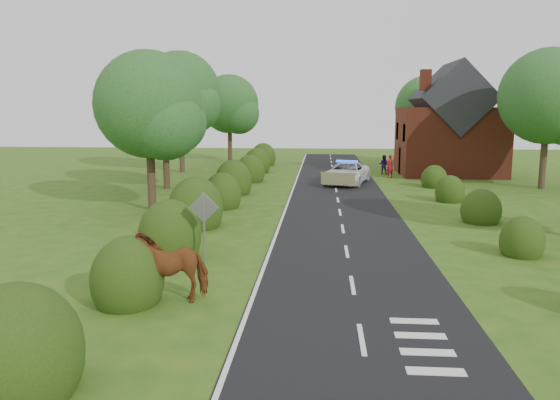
# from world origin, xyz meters

# --- Properties ---
(ground) EXTENTS (120.00, 120.00, 0.00)m
(ground) POSITION_xyz_m (0.00, 0.00, 0.00)
(ground) COLOR #295516
(road) EXTENTS (6.00, 70.00, 0.02)m
(road) POSITION_xyz_m (0.00, 15.00, 0.01)
(road) COLOR black
(road) RESTS_ON ground
(road_markings) EXTENTS (4.96, 70.00, 0.01)m
(road_markings) POSITION_xyz_m (-1.60, 12.93, 0.03)
(road_markings) COLOR white
(road_markings) RESTS_ON road
(hedgerow_left) EXTENTS (2.75, 50.41, 3.00)m
(hedgerow_left) POSITION_xyz_m (-6.51, 11.69, 0.75)
(hedgerow_left) COLOR #203912
(hedgerow_left) RESTS_ON ground
(hedgerow_right) EXTENTS (2.10, 45.78, 2.10)m
(hedgerow_right) POSITION_xyz_m (6.60, 11.21, 0.55)
(hedgerow_right) COLOR #203912
(hedgerow_right) RESTS_ON ground
(tree_left_a) EXTENTS (5.74, 5.60, 8.38)m
(tree_left_a) POSITION_xyz_m (-9.75, 11.86, 5.34)
(tree_left_a) COLOR #332316
(tree_left_a) RESTS_ON ground
(tree_left_b) EXTENTS (5.74, 5.60, 8.07)m
(tree_left_b) POSITION_xyz_m (-11.25, 19.86, 5.04)
(tree_left_b) COLOR #332316
(tree_left_b) RESTS_ON ground
(tree_left_c) EXTENTS (6.97, 6.80, 10.22)m
(tree_left_c) POSITION_xyz_m (-12.70, 29.83, 6.53)
(tree_left_c) COLOR #332316
(tree_left_c) RESTS_ON ground
(tree_left_d) EXTENTS (6.15, 6.00, 8.89)m
(tree_left_d) POSITION_xyz_m (-10.23, 39.85, 5.64)
(tree_left_d) COLOR #332316
(tree_left_d) RESTS_ON ground
(tree_right_b) EXTENTS (6.56, 6.40, 9.40)m
(tree_right_b) POSITION_xyz_m (14.29, 21.84, 5.94)
(tree_right_b) COLOR #332316
(tree_right_b) RESTS_ON ground
(tree_right_c) EXTENTS (6.15, 6.00, 8.58)m
(tree_right_c) POSITION_xyz_m (9.27, 37.85, 5.34)
(tree_right_c) COLOR #332316
(tree_right_c) RESTS_ON ground
(road_sign) EXTENTS (1.06, 0.08, 2.53)m
(road_sign) POSITION_xyz_m (-5.00, 2.00, 1.65)
(road_sign) COLOR gray
(road_sign) RESTS_ON ground
(house) EXTENTS (8.00, 7.40, 9.17)m
(house) POSITION_xyz_m (9.49, 30.00, 3.79)
(house) COLOR maroon
(house) RESTS_ON ground
(cow) EXTENTS (2.63, 1.99, 1.66)m
(cow) POSITION_xyz_m (-5.17, -1.58, 0.83)
(cow) COLOR brown
(cow) RESTS_ON ground
(police_van) EXTENTS (3.90, 6.11, 1.71)m
(police_van) POSITION_xyz_m (0.82, 23.33, 0.78)
(police_van) COLOR white
(police_van) RESTS_ON ground
(pedestrian_red) EXTENTS (0.80, 0.74, 1.84)m
(pedestrian_red) POSITION_xyz_m (4.36, 27.10, 0.92)
(pedestrian_red) COLOR #AB0C1C
(pedestrian_red) RESTS_ON ground
(pedestrian_purple) EXTENTS (0.94, 0.84, 1.61)m
(pedestrian_purple) POSITION_xyz_m (4.16, 29.62, 0.80)
(pedestrian_purple) COLOR #29134C
(pedestrian_purple) RESTS_ON ground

